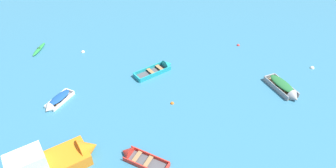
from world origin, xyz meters
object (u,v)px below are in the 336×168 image
object	(u,v)px
rowboat_turquoise_foreground_center	(161,68)
rowboat_grey_back_row_center	(286,89)
motor_launch_orange_outer_left	(48,164)
mooring_buoy_between_boats_left	(172,103)
rowboat_red_back_row_right	(135,156)
mooring_buoy_midfield	(83,52)
mooring_buoy_far_field	(238,45)
mooring_buoy_trailing	(312,68)
rowboat_white_far_right	(56,102)
kayak_green_near_camera	(39,49)

from	to	relation	value
rowboat_turquoise_foreground_center	rowboat_grey_back_row_center	world-z (taller)	rowboat_grey_back_row_center
motor_launch_orange_outer_left	mooring_buoy_between_boats_left	distance (m)	10.82
rowboat_red_back_row_right	rowboat_grey_back_row_center	xyz separation A→B (m)	(10.86, 10.28, 0.19)
mooring_buoy_midfield	mooring_buoy_between_boats_left	xyz separation A→B (m)	(11.63, -5.86, 0.00)
rowboat_grey_back_row_center	mooring_buoy_between_boats_left	size ratio (longest dim) A/B	11.70
mooring_buoy_far_field	mooring_buoy_trailing	distance (m)	8.10
rowboat_white_far_right	motor_launch_orange_outer_left	distance (m)	6.99
kayak_green_near_camera	mooring_buoy_trailing	bearing A→B (deg)	7.29
motor_launch_orange_outer_left	mooring_buoy_far_field	xyz separation A→B (m)	(11.42, 20.33, -0.76)
rowboat_red_back_row_right	mooring_buoy_far_field	distance (m)	18.95
rowboat_grey_back_row_center	mooring_buoy_trailing	world-z (taller)	rowboat_grey_back_row_center
rowboat_turquoise_foreground_center	mooring_buoy_between_boats_left	distance (m)	5.28
mooring_buoy_far_field	mooring_buoy_trailing	bearing A→B (deg)	-20.46
motor_launch_orange_outer_left	rowboat_red_back_row_right	bearing A→B (deg)	25.43
motor_launch_orange_outer_left	mooring_buoy_between_boats_left	size ratio (longest dim) A/B	20.15
rowboat_grey_back_row_center	mooring_buoy_midfield	xyz separation A→B (m)	(-21.26, 1.83, -0.35)
rowboat_white_far_right	mooring_buoy_trailing	size ratio (longest dim) A/B	7.43
mooring_buoy_between_boats_left	motor_launch_orange_outer_left	bearing A→B (deg)	-126.26
rowboat_white_far_right	kayak_green_near_camera	xyz separation A→B (m)	(-6.87, 7.65, -0.11)
rowboat_red_back_row_right	mooring_buoy_trailing	bearing A→B (deg)	47.34
rowboat_red_back_row_right	motor_launch_orange_outer_left	distance (m)	5.73
mooring_buoy_far_field	mooring_buoy_between_boats_left	bearing A→B (deg)	-113.44
mooring_buoy_midfield	rowboat_grey_back_row_center	bearing A→B (deg)	-4.93
mooring_buoy_far_field	mooring_buoy_midfield	bearing A→B (deg)	-160.91
rowboat_white_far_right	motor_launch_orange_outer_left	xyz separation A→B (m)	(3.36, -6.11, 0.52)
rowboat_red_back_row_right	rowboat_grey_back_row_center	bearing A→B (deg)	43.42
rowboat_red_back_row_right	mooring_buoy_between_boats_left	distance (m)	6.38
rowboat_turquoise_foreground_center	kayak_green_near_camera	size ratio (longest dim) A/B	1.36
rowboat_white_far_right	mooring_buoy_midfield	world-z (taller)	rowboat_white_far_right
rowboat_white_far_right	mooring_buoy_between_boats_left	bearing A→B (deg)	14.91
mooring_buoy_far_field	rowboat_grey_back_row_center	bearing A→B (deg)	-58.88
mooring_buoy_trailing	mooring_buoy_between_boats_left	distance (m)	15.39
motor_launch_orange_outer_left	mooring_buoy_midfield	world-z (taller)	motor_launch_orange_outer_left
rowboat_red_back_row_right	rowboat_turquoise_foreground_center	bearing A→B (deg)	95.52
rowboat_turquoise_foreground_center	motor_launch_orange_outer_left	size ratio (longest dim) A/B	0.61
mooring_buoy_between_boats_left	mooring_buoy_midfield	bearing A→B (deg)	153.26
rowboat_white_far_right	mooring_buoy_between_boats_left	distance (m)	10.09
rowboat_red_back_row_right	rowboat_white_far_right	xyz separation A→B (m)	(-8.51, 3.66, 0.08)
kayak_green_near_camera	mooring_buoy_far_field	distance (m)	22.63
rowboat_turquoise_foreground_center	mooring_buoy_between_boats_left	bearing A→B (deg)	-64.20
mooring_buoy_midfield	mooring_buoy_trailing	distance (m)	24.44
mooring_buoy_midfield	mooring_buoy_trailing	size ratio (longest dim) A/B	0.95
mooring_buoy_trailing	motor_launch_orange_outer_left	bearing A→B (deg)	-137.38
rowboat_white_far_right	mooring_buoy_between_boats_left	xyz separation A→B (m)	(9.74, 2.59, -0.24)
rowboat_grey_back_row_center	motor_launch_orange_outer_left	bearing A→B (deg)	-141.52
motor_launch_orange_outer_left	mooring_buoy_midfield	xyz separation A→B (m)	(-5.25, 14.56, -0.76)
motor_launch_orange_outer_left	mooring_buoy_between_boats_left	xyz separation A→B (m)	(6.38, 8.70, -0.76)
mooring_buoy_trailing	rowboat_grey_back_row_center	bearing A→B (deg)	-122.20
mooring_buoy_trailing	kayak_green_near_camera	bearing A→B (deg)	-172.71
kayak_green_near_camera	rowboat_white_far_right	bearing A→B (deg)	-48.09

